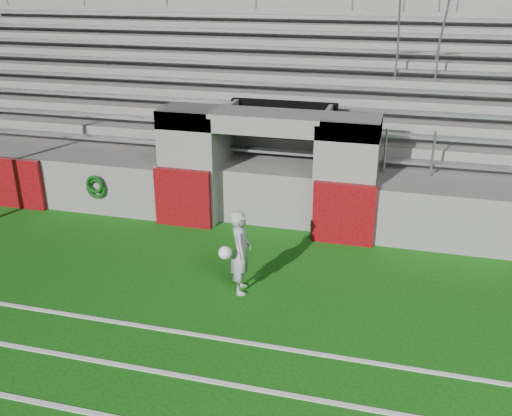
# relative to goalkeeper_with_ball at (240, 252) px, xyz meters

# --- Properties ---
(ground) EXTENTS (90.00, 90.00, 0.00)m
(ground) POSITION_rel_goalkeeper_with_ball_xyz_m (-0.25, -0.50, -0.79)
(ground) COLOR #104F0D
(ground) RESTS_ON ground
(stadium_structure) EXTENTS (26.00, 8.48, 5.42)m
(stadium_structure) POSITION_rel_goalkeeper_with_ball_xyz_m (-0.25, 7.47, 0.70)
(stadium_structure) COLOR slate
(stadium_structure) RESTS_ON ground
(goalkeeper_with_ball) EXTENTS (0.57, 0.74, 1.57)m
(goalkeeper_with_ball) POSITION_rel_goalkeeper_with_ball_xyz_m (0.00, 0.00, 0.00)
(goalkeeper_with_ball) COLOR #9EA3A7
(goalkeeper_with_ball) RESTS_ON ground
(hose_coil) EXTENTS (0.50, 0.14, 0.59)m
(hose_coil) POSITION_rel_goalkeeper_with_ball_xyz_m (-4.21, 2.43, -0.05)
(hose_coil) COLOR #0C3D0F
(hose_coil) RESTS_ON ground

